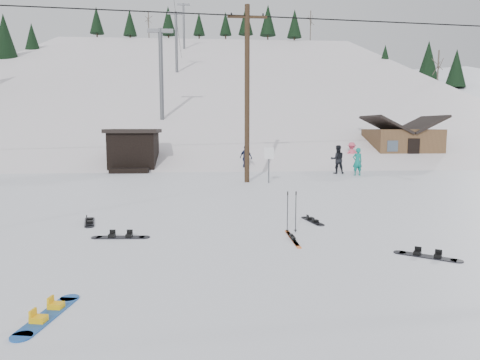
{
  "coord_description": "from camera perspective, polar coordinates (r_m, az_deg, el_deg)",
  "views": [
    {
      "loc": [
        -0.06,
        -8.27,
        2.92
      ],
      "look_at": [
        0.86,
        3.8,
        1.4
      ],
      "focal_mm": 32.0,
      "sensor_mm": 36.0,
      "label": 1
    }
  ],
  "objects": [
    {
      "name": "ground",
      "position": [
        8.77,
        -3.79,
        -12.3
      ],
      "size": [
        200.0,
        200.0,
        0.0
      ],
      "primitive_type": "plane",
      "color": "white",
      "rests_on": "ground"
    },
    {
      "name": "ski_slope",
      "position": [
        65.01,
        -4.2,
        -6.13
      ],
      "size": [
        60.0,
        85.24,
        65.97
      ],
      "primitive_type": "cube",
      "rotation": [
        0.31,
        0.0,
        0.0
      ],
      "color": "white",
      "rests_on": "ground"
    },
    {
      "name": "ridge_right",
      "position": [
        70.98,
        28.31,
        -5.02
      ],
      "size": [
        45.66,
        93.98,
        54.59
      ],
      "primitive_type": "cube",
      "rotation": [
        0.21,
        -0.05,
        -0.12
      ],
      "color": "white",
      "rests_on": "ground"
    },
    {
      "name": "treeline_crest",
      "position": [
        94.32,
        -4.33,
        5.36
      ],
      "size": [
        50.0,
        6.0,
        10.0
      ],
      "primitive_type": null,
      "color": "black",
      "rests_on": "ski_slope"
    },
    {
      "name": "utility_pole",
      "position": [
        22.44,
        0.95,
        11.66
      ],
      "size": [
        2.0,
        0.26,
        9.0
      ],
      "color": "#3A2819",
      "rests_on": "ground"
    },
    {
      "name": "trail_sign",
      "position": [
        22.14,
        3.88,
        2.88
      ],
      "size": [
        0.5,
        0.09,
        1.85
      ],
      "color": "#595B60",
      "rests_on": "ground"
    },
    {
      "name": "lift_hut",
      "position": [
        29.67,
        -13.96,
        3.94
      ],
      "size": [
        3.4,
        4.1,
        2.75
      ],
      "color": "black",
      "rests_on": "ground"
    },
    {
      "name": "lift_tower_near",
      "position": [
        38.79,
        -10.47,
        14.36
      ],
      "size": [
        2.2,
        0.36,
        8.0
      ],
      "color": "#595B60",
      "rests_on": "ski_slope"
    },
    {
      "name": "lift_tower_mid",
      "position": [
        59.51,
        -8.49,
        18.16
      ],
      "size": [
        2.2,
        0.36,
        8.0
      ],
      "color": "#595B60",
      "rests_on": "ski_slope"
    },
    {
      "name": "lift_tower_far",
      "position": [
        80.4,
        -7.5,
        19.99
      ],
      "size": [
        2.2,
        0.36,
        8.0
      ],
      "color": "#595B60",
      "rests_on": "ski_slope"
    },
    {
      "name": "cabin",
      "position": [
        35.64,
        20.72,
        4.39
      ],
      "size": [
        5.39,
        4.4,
        3.77
      ],
      "color": "brown",
      "rests_on": "ground"
    },
    {
      "name": "hero_snowboard",
      "position": [
        7.54,
        -24.24,
        -16.04
      ],
      "size": [
        0.55,
        1.64,
        0.12
      ],
      "rotation": [
        0.0,
        0.0,
        1.39
      ],
      "color": "#1B57B4",
      "rests_on": "ground"
    },
    {
      "name": "hero_skis",
      "position": [
        11.32,
        7.02,
        -7.71
      ],
      "size": [
        0.11,
        1.74,
        0.09
      ],
      "rotation": [
        0.0,
        0.0,
        -0.0
      ],
      "color": "#E45617",
      "rests_on": "ground"
    },
    {
      "name": "ski_poles",
      "position": [
        11.92,
        6.9,
        -4.18
      ],
      "size": [
        0.32,
        0.08,
        1.15
      ],
      "color": "black",
      "rests_on": "ground"
    },
    {
      "name": "board_scatter_a",
      "position": [
        11.8,
        -15.64,
        -7.3
      ],
      "size": [
        1.54,
        0.36,
        0.11
      ],
      "rotation": [
        0.0,
        0.0,
        -0.06
      ],
      "color": "black",
      "rests_on": "ground"
    },
    {
      "name": "board_scatter_b",
      "position": [
        13.87,
        -19.43,
        -5.29
      ],
      "size": [
        0.58,
        1.46,
        0.1
      ],
      "rotation": [
        0.0,
        0.0,
        1.82
      ],
      "color": "black",
      "rests_on": "ground"
    },
    {
      "name": "board_scatter_d",
      "position": [
        10.63,
        23.71,
        -9.26
      ],
      "size": [
        1.23,
        0.99,
        0.1
      ],
      "rotation": [
        0.0,
        0.0,
        -0.64
      ],
      "color": "black",
      "rests_on": "ground"
    },
    {
      "name": "board_scatter_f",
      "position": [
        13.46,
        9.64,
        -5.37
      ],
      "size": [
        0.47,
        1.32,
        0.09
      ],
      "rotation": [
        0.0,
        0.0,
        1.78
      ],
      "color": "black",
      "rests_on": "ground"
    },
    {
      "name": "skier_teal",
      "position": [
        26.51,
        15.38,
        2.37
      ],
      "size": [
        0.64,
        0.46,
        1.65
      ],
      "primitive_type": "imported",
      "rotation": [
        0.0,
        0.0,
        3.24
      ],
      "color": "#0C7A6C",
      "rests_on": "ground"
    },
    {
      "name": "skier_dark",
      "position": [
        27.24,
        12.86,
        2.69
      ],
      "size": [
        0.9,
        0.73,
        1.77
      ],
      "primitive_type": "imported",
      "rotation": [
        0.0,
        0.0,
        3.07
      ],
      "color": "black",
      "rests_on": "ground"
    },
    {
      "name": "skier_pink",
      "position": [
        32.29,
        14.64,
        3.32
      ],
      "size": [
        1.19,
        0.73,
        1.77
      ],
      "primitive_type": "imported",
      "rotation": [
        0.0,
        0.0,
        3.21
      ],
      "color": "#DB4D68",
      "rests_on": "ground"
    },
    {
      "name": "skier_navy",
      "position": [
        28.23,
        0.81,
        2.97
      ],
      "size": [
        1.01,
        1.0,
        1.72
      ],
      "primitive_type": "imported",
      "rotation": [
        0.0,
        0.0,
        2.36
      ],
      "color": "#192140",
      "rests_on": "ground"
    }
  ]
}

